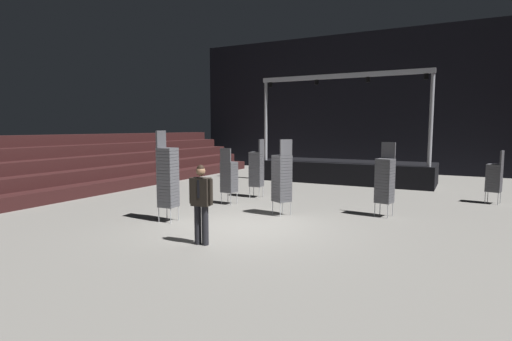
% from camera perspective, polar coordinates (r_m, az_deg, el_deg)
% --- Properties ---
extents(ground_plane, '(22.00, 30.00, 0.10)m').
position_cam_1_polar(ground_plane, '(10.54, -1.50, -8.21)').
color(ground_plane, slate).
extents(arena_end_wall, '(22.00, 0.30, 8.00)m').
position_cam_1_polar(arena_end_wall, '(24.49, 15.94, 9.25)').
color(arena_end_wall, black).
rests_on(arena_end_wall, ground_plane).
extents(bleacher_bank_left, '(3.75, 24.00, 2.25)m').
position_cam_1_polar(bleacher_bank_left, '(17.29, -27.24, 0.68)').
color(bleacher_bank_left, black).
rests_on(bleacher_bank_left, ground_plane).
extents(stage_riser, '(7.89, 2.65, 4.91)m').
position_cam_1_polar(stage_riser, '(19.48, 12.58, 0.12)').
color(stage_riser, black).
rests_on(stage_riser, ground_plane).
extents(man_with_tie, '(0.57, 0.27, 1.76)m').
position_cam_1_polar(man_with_tie, '(8.83, -7.80, -4.12)').
color(man_with_tie, black).
rests_on(man_with_tie, ground_plane).
extents(chair_stack_front_left, '(0.47, 0.47, 1.88)m').
position_cam_1_polar(chair_stack_front_left, '(13.46, -3.86, -0.80)').
color(chair_stack_front_left, '#B2B5BA').
rests_on(chair_stack_front_left, ground_plane).
extents(chair_stack_front_right, '(0.48, 0.48, 2.48)m').
position_cam_1_polar(chair_stack_front_right, '(11.16, -12.40, -0.82)').
color(chair_stack_front_right, '#B2B5BA').
rests_on(chair_stack_front_right, ground_plane).
extents(chair_stack_mid_left, '(0.52, 0.52, 2.14)m').
position_cam_1_polar(chair_stack_mid_left, '(12.11, 17.79, -1.25)').
color(chair_stack_mid_left, '#B2B5BA').
rests_on(chair_stack_mid_left, ground_plane).
extents(chair_stack_mid_right, '(0.53, 0.53, 1.79)m').
position_cam_1_polar(chair_stack_mid_right, '(15.70, 30.69, -0.80)').
color(chair_stack_mid_right, '#B2B5BA').
rests_on(chair_stack_mid_right, ground_plane).
extents(chair_stack_mid_centre, '(0.48, 0.48, 2.14)m').
position_cam_1_polar(chair_stack_mid_centre, '(14.73, 0.09, 0.31)').
color(chair_stack_mid_centre, '#B2B5BA').
rests_on(chair_stack_mid_centre, ground_plane).
extents(chair_stack_rear_left, '(0.60, 0.60, 2.22)m').
position_cam_1_polar(chair_stack_rear_left, '(11.74, 3.69, -0.98)').
color(chair_stack_rear_left, '#B2B5BA').
rests_on(chair_stack_rear_left, ground_plane).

